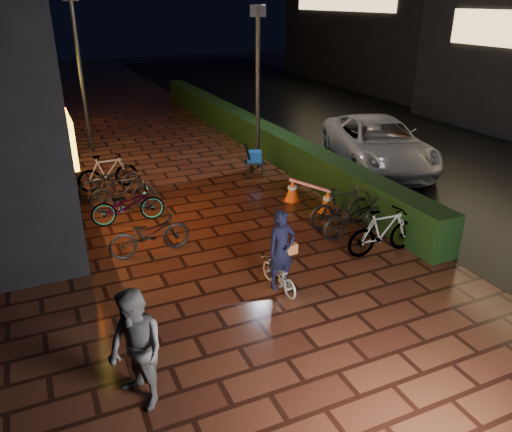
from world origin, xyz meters
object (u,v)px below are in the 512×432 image
traffic_barrier (309,195)px  cart_assembly (254,158)px  bystander_person (136,350)px  cyclist (280,262)px  van (378,143)px

traffic_barrier → cart_assembly: cart_assembly is taller
bystander_person → cyclist: bearing=98.6°
bystander_person → van: 11.78m
traffic_barrier → cart_assembly: bearing=96.2°
van → traffic_barrier: van is taller
traffic_barrier → cart_assembly: 2.89m
bystander_person → traffic_barrier: bystander_person is taller
traffic_barrier → cyclist: bearing=-127.3°
cart_assembly → bystander_person: bearing=-123.3°
bystander_person → van: (9.29, 7.25, -0.10)m
bystander_person → traffic_barrier: size_ratio=1.14×
van → traffic_barrier: size_ratio=3.62×
van → cyclist: size_ratio=3.35×
cyclist → traffic_barrier: bearing=52.7°
van → cart_assembly: size_ratio=4.92×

